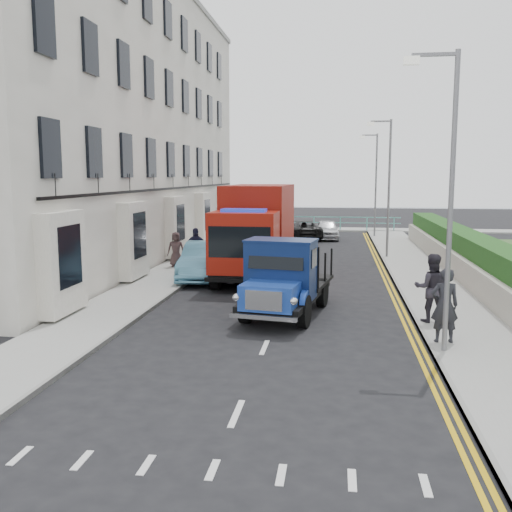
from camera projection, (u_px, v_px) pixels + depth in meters
name	position (u px, v px, depth m)	size (l,w,h in m)	color
ground	(273.00, 327.00, 16.11)	(120.00, 120.00, 0.00)	black
pavement_west	(181.00, 269.00, 25.64)	(2.40, 38.00, 0.12)	gray
pavement_east	(421.00, 275.00, 24.19)	(2.60, 38.00, 0.12)	gray
promenade	(314.00, 229.00, 44.53)	(30.00, 2.50, 0.12)	gray
sea_plane	(324.00, 208.00, 74.92)	(120.00, 120.00, 0.00)	slate
terrace_west	(118.00, 118.00, 29.16)	(6.31, 30.20, 14.25)	silver
garden_east	(469.00, 256.00, 23.80)	(1.45, 28.00, 1.75)	#B2AD9E
seafront_railing	(314.00, 223.00, 43.67)	(13.00, 0.08, 1.11)	#59B2A5
lamp_near	(446.00, 186.00, 13.01)	(1.23, 0.18, 7.00)	slate
lamp_mid	(387.00, 180.00, 28.69)	(1.23, 0.18, 7.00)	slate
lamp_far	(374.00, 179.00, 38.49)	(1.23, 0.18, 7.00)	slate
bedford_lorry	(282.00, 283.00, 16.88)	(2.70, 5.19, 2.35)	black
red_lorry	(256.00, 229.00, 23.71)	(2.60, 7.35, 3.83)	black
parked_car_front	(229.00, 265.00, 23.25)	(1.44, 3.58, 1.22)	black
parked_car_mid	(205.00, 261.00, 23.36)	(1.61, 4.62, 1.52)	#5699B9
parked_car_rear	(232.00, 244.00, 29.29)	(2.13, 5.23, 1.52)	#9D9FA2
seafront_car_left	(303.00, 229.00, 38.19)	(2.11, 4.57, 1.27)	black
seafront_car_right	(327.00, 230.00, 38.04)	(1.52, 3.78, 1.29)	silver
pedestrian_east_near	(445.00, 305.00, 14.08)	(0.68, 0.45, 1.87)	#222328
pedestrian_east_far	(431.00, 288.00, 16.06)	(0.95, 0.74, 1.95)	#2A2730
pedestrian_west_near	(196.00, 249.00, 25.12)	(1.07, 0.45, 1.82)	#1D1C33
pedestrian_west_far	(176.00, 249.00, 25.85)	(0.77, 0.50, 1.58)	#422F2F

